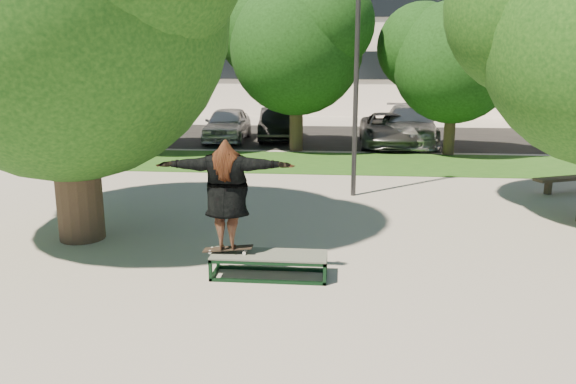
# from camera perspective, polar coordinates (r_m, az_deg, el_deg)

# --- Properties ---
(ground) EXTENTS (120.00, 120.00, 0.00)m
(ground) POSITION_cam_1_polar(r_m,az_deg,el_deg) (9.42, 1.05, -7.36)
(ground) COLOR gray
(ground) RESTS_ON ground
(grass_strip) EXTENTS (30.00, 4.00, 0.02)m
(grass_strip) POSITION_cam_1_polar(r_m,az_deg,el_deg) (18.60, 6.37, 2.95)
(grass_strip) COLOR #164212
(grass_strip) RESTS_ON ground
(asphalt_strip) EXTENTS (40.00, 8.00, 0.01)m
(asphalt_strip) POSITION_cam_1_polar(r_m,az_deg,el_deg) (25.02, 3.86, 5.64)
(asphalt_strip) COLOR black
(asphalt_strip) RESTS_ON ground
(bg_tree_left) EXTENTS (5.28, 4.51, 5.77)m
(bg_tree_left) POSITION_cam_1_polar(r_m,az_deg,el_deg) (21.15, -15.05, 13.96)
(bg_tree_left) COLOR #38281E
(bg_tree_left) RESTS_ON ground
(bg_tree_mid) EXTENTS (5.76, 4.92, 6.24)m
(bg_tree_mid) POSITION_cam_1_polar(r_m,az_deg,el_deg) (20.96, 0.67, 15.19)
(bg_tree_mid) COLOR #38281E
(bg_tree_mid) RESTS_ON ground
(bg_tree_right) EXTENTS (5.04, 4.31, 5.43)m
(bg_tree_right) POSITION_cam_1_polar(r_m,az_deg,el_deg) (20.71, 16.34, 13.24)
(bg_tree_right) COLOR #38281E
(bg_tree_right) RESTS_ON ground
(lamppost) EXTENTS (0.25, 0.15, 6.11)m
(lamppost) POSITION_cam_1_polar(r_m,az_deg,el_deg) (13.80, 6.98, 12.48)
(lamppost) COLOR #2D2D30
(lamppost) RESTS_ON ground
(grind_box) EXTENTS (1.80, 0.60, 0.38)m
(grind_box) POSITION_cam_1_polar(r_m,az_deg,el_deg) (8.86, -1.92, -7.43)
(grind_box) COLOR black
(grind_box) RESTS_ON ground
(skater_rig) EXTENTS (2.12, 0.63, 1.79)m
(skater_rig) POSITION_cam_1_polar(r_m,az_deg,el_deg) (8.63, -6.26, -0.29)
(skater_rig) COLOR white
(skater_rig) RESTS_ON grind_box
(car_silver_a) EXTENTS (1.78, 4.17, 1.40)m
(car_silver_a) POSITION_cam_1_polar(r_m,az_deg,el_deg) (23.70, -6.18, 6.86)
(car_silver_a) COLOR #B7B7BC
(car_silver_a) RESTS_ON asphalt_strip
(car_dark) EXTENTS (1.66, 4.11, 1.33)m
(car_dark) POSITION_cam_1_polar(r_m,az_deg,el_deg) (23.92, -1.07, 6.90)
(car_dark) COLOR black
(car_dark) RESTS_ON asphalt_strip
(car_grey) EXTENTS (2.17, 4.63, 1.28)m
(car_grey) POSITION_cam_1_polar(r_m,az_deg,el_deg) (22.53, 10.11, 6.25)
(car_grey) COLOR #5A5B60
(car_grey) RESTS_ON asphalt_strip
(car_silver_b) EXTENTS (2.49, 5.38, 1.52)m
(car_silver_b) POSITION_cam_1_polar(r_m,az_deg,el_deg) (23.18, 12.21, 6.65)
(car_silver_b) COLOR silver
(car_silver_b) RESTS_ON asphalt_strip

